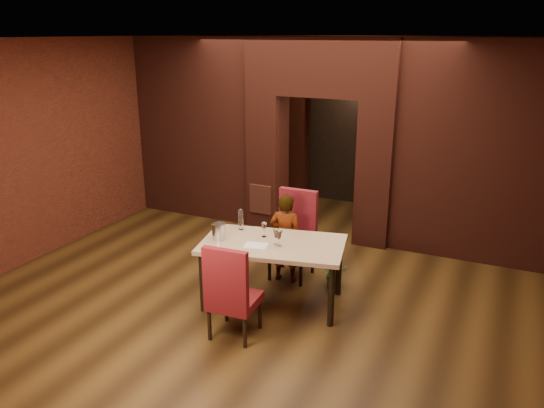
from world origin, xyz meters
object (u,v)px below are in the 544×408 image
at_px(potted_plant, 335,272).
at_px(chair_near, 234,289).
at_px(person_seated, 286,238).
at_px(wine_bucket, 219,231).
at_px(water_bottle, 241,219).
at_px(wine_glass_a, 264,230).
at_px(wine_glass_c, 279,238).
at_px(chair_far, 292,236).
at_px(dining_table, 273,273).
at_px(wine_glass_b, 276,237).

bearing_deg(potted_plant, chair_near, -111.07).
height_order(person_seated, wine_bucket, person_seated).
height_order(person_seated, water_bottle, person_seated).
distance_m(wine_glass_a, water_bottle, 0.40).
bearing_deg(wine_glass_a, water_bottle, 164.68).
distance_m(wine_glass_a, wine_glass_c, 0.36).
relative_size(wine_bucket, water_bottle, 0.72).
xyz_separation_m(chair_far, person_seated, (-0.03, -0.13, 0.01)).
bearing_deg(dining_table, wine_glass_a, 132.92).
xyz_separation_m(water_bottle, potted_plant, (1.13, 0.55, -0.77)).
height_order(person_seated, potted_plant, person_seated).
height_order(chair_far, chair_near, chair_far).
bearing_deg(potted_plant, wine_glass_b, -120.89).
bearing_deg(wine_bucket, wine_glass_a, 33.40).
distance_m(wine_glass_b, water_bottle, 0.69).
distance_m(wine_glass_b, wine_bucket, 0.73).
height_order(chair_far, wine_glass_a, chair_far).
distance_m(chair_far, person_seated, 0.14).
xyz_separation_m(chair_near, wine_glass_c, (0.19, 0.78, 0.35)).
relative_size(dining_table, wine_glass_a, 9.42).
bearing_deg(wine_glass_c, person_seated, 107.78).
bearing_deg(person_seated, water_bottle, 35.77).
relative_size(person_seated, wine_bucket, 6.05).
bearing_deg(wine_bucket, person_seated, 57.18).
bearing_deg(chair_near, wine_glass_b, -103.48).
bearing_deg(wine_glass_a, wine_glass_c, -33.65).
bearing_deg(chair_far, potted_plant, -0.70).
xyz_separation_m(wine_glass_a, water_bottle, (-0.39, 0.11, 0.05)).
relative_size(chair_far, person_seated, 0.98).
bearing_deg(wine_bucket, wine_glass_c, 8.30).
bearing_deg(chair_near, wine_glass_c, -107.57).
distance_m(person_seated, wine_bucket, 1.04).
xyz_separation_m(wine_glass_b, wine_bucket, (-0.72, -0.14, 0.01)).
relative_size(wine_glass_c, water_bottle, 0.71).
height_order(chair_near, wine_glass_b, chair_near).
bearing_deg(wine_glass_b, wine_glass_a, 145.13).
bearing_deg(dining_table, chair_near, -106.69).
xyz_separation_m(chair_far, water_bottle, (-0.49, -0.55, 0.35)).
bearing_deg(water_bottle, dining_table, -22.32).
relative_size(chair_far, wine_glass_c, 6.03).
height_order(person_seated, wine_glass_b, person_seated).
height_order(dining_table, wine_bucket, wine_bucket).
bearing_deg(dining_table, chair_far, 83.80).
xyz_separation_m(chair_far, wine_glass_b, (0.14, -0.83, 0.31)).
bearing_deg(wine_glass_b, potted_plant, 59.11).
bearing_deg(wine_glass_b, chair_far, 99.89).
bearing_deg(chair_near, wine_bucket, -52.92).
height_order(wine_glass_a, water_bottle, water_bottle).
relative_size(chair_far, wine_glass_b, 6.24).
height_order(wine_glass_c, potted_plant, wine_glass_c).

